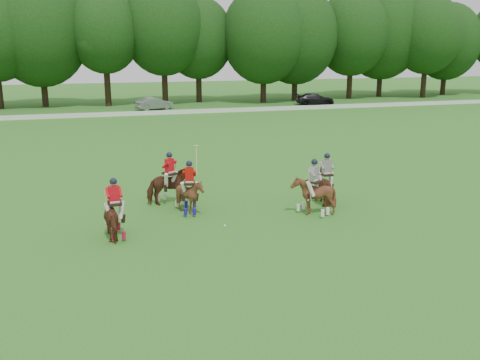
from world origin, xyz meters
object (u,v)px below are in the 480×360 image
object	(u,v)px
polo_red_c	(190,195)
polo_stripe_a	(326,186)
polo_red_a	(115,216)
polo_red_b	(170,186)
polo_ball	(225,226)
polo_stripe_b	(313,195)
car_mid	(154,104)
car_right	(315,99)

from	to	relation	value
polo_red_c	polo_stripe_a	world-z (taller)	polo_red_c
polo_red_a	polo_red_b	xyz separation A→B (m)	(2.57, 3.49, 0.05)
polo_red_a	polo_red_c	xyz separation A→B (m)	(3.13, 2.04, 0.00)
polo_red_a	polo_ball	xyz separation A→B (m)	(4.03, -0.08, -0.73)
polo_red_b	polo_stripe_b	size ratio (longest dim) A/B	1.00
polo_red_a	car_mid	bearing A→B (deg)	79.98
polo_red_c	polo_ball	world-z (taller)	polo_red_c
polo_red_a	polo_red_b	bearing A→B (deg)	53.65
car_right	polo_red_c	distance (m)	44.14
car_mid	polo_ball	xyz separation A→B (m)	(-2.99, -39.83, -0.63)
car_right	polo_stripe_b	world-z (taller)	polo_stripe_b
polo_stripe_a	polo_stripe_b	distance (m)	1.76
polo_red_c	car_right	bearing A→B (deg)	58.69
car_right	polo_ball	xyz separation A→B (m)	(-22.04, -39.83, -0.61)
polo_red_a	polo_stripe_b	bearing A→B (deg)	2.95
car_mid	polo_red_b	distance (m)	36.54
car_right	polo_red_a	distance (m)	47.54
car_mid	polo_stripe_b	bearing A→B (deg)	161.98
car_mid	polo_stripe_b	distance (m)	39.36
polo_stripe_b	polo_red_a	bearing A→B (deg)	-177.05
car_mid	polo_stripe_a	bearing A→B (deg)	163.81
car_right	polo_stripe_b	xyz separation A→B (m)	(-18.19, -39.35, 0.17)
polo_red_c	polo_stripe_b	xyz separation A→B (m)	(4.75, -1.64, 0.05)
polo_stripe_b	polo_red_b	bearing A→B (deg)	149.88
car_mid	polo_stripe_b	xyz separation A→B (m)	(0.86, -39.35, 0.15)
car_mid	polo_red_b	bearing A→B (deg)	153.73
polo_stripe_a	polo_red_b	bearing A→B (deg)	164.65
car_right	polo_red_c	bearing A→B (deg)	159.71
polo_red_b	polo_ball	xyz separation A→B (m)	(1.46, -3.57, -0.78)
polo_red_b	polo_stripe_b	world-z (taller)	polo_red_b
polo_red_b	polo_red_c	world-z (taller)	polo_red_c
polo_red_b	polo_stripe_a	size ratio (longest dim) A/B	1.04
polo_red_c	car_mid	bearing A→B (deg)	84.11
polo_red_a	polo_stripe_a	distance (m)	9.23
car_mid	car_right	size ratio (longest dim) A/B	0.90
polo_stripe_a	polo_ball	xyz separation A→B (m)	(-5.05, -1.78, -0.75)
car_right	polo_stripe_b	distance (m)	43.35
car_right	polo_red_a	xyz separation A→B (m)	(-26.07, -39.75, 0.12)
car_right	polo_red_b	bearing A→B (deg)	158.08
polo_red_c	polo_ball	size ratio (longest dim) A/B	30.40
polo_red_a	polo_ball	distance (m)	4.09
polo_stripe_a	polo_ball	world-z (taller)	polo_stripe_a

